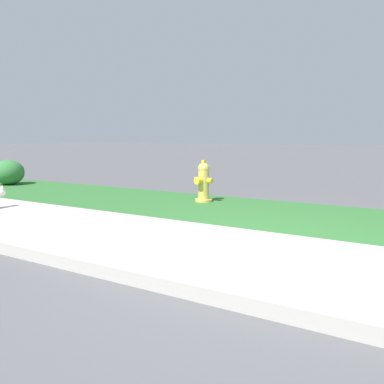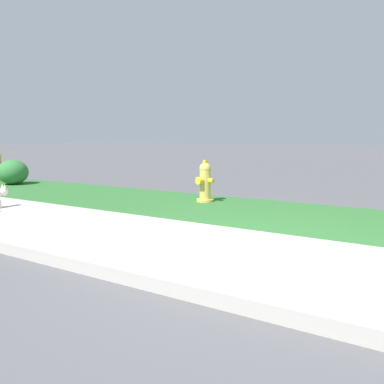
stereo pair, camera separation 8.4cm
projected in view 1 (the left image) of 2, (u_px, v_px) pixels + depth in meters
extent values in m
plane|color=#515154|center=(251.00, 257.00, 3.61)|extent=(120.00, 120.00, 0.00)
cube|color=#BCB7AD|center=(251.00, 256.00, 3.61)|extent=(18.00, 1.96, 0.01)
cube|color=#2D662D|center=(303.00, 216.00, 5.45)|extent=(18.00, 2.31, 0.01)
cube|color=#BCB7AD|center=(199.00, 289.00, 2.69)|extent=(18.00, 0.16, 0.12)
cylinder|color=gold|center=(204.00, 200.00, 6.71)|extent=(0.31, 0.31, 0.05)
cylinder|color=gold|center=(204.00, 184.00, 6.67)|extent=(0.20, 0.20, 0.55)
sphere|color=gold|center=(204.00, 169.00, 6.63)|extent=(0.21, 0.21, 0.21)
cube|color=yellow|center=(204.00, 162.00, 6.61)|extent=(0.07, 0.07, 0.06)
cylinder|color=yellow|center=(210.00, 181.00, 6.56)|extent=(0.11, 0.11, 0.09)
cylinder|color=yellow|center=(198.00, 180.00, 6.75)|extent=(0.11, 0.11, 0.09)
cylinder|color=yellow|center=(198.00, 181.00, 6.55)|extent=(0.14, 0.12, 0.12)
sphere|color=silver|center=(1.00, 192.00, 6.08)|extent=(0.14, 0.14, 0.14)
sphere|color=black|center=(5.00, 192.00, 6.13)|extent=(0.03, 0.03, 0.03)
cone|color=silver|center=(0.00, 186.00, 6.09)|extent=(0.05, 0.05, 0.06)
cone|color=silver|center=(2.00, 187.00, 6.05)|extent=(0.05, 0.05, 0.06)
ellipsoid|color=#337538|center=(9.00, 172.00, 9.08)|extent=(0.71, 0.71, 0.61)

